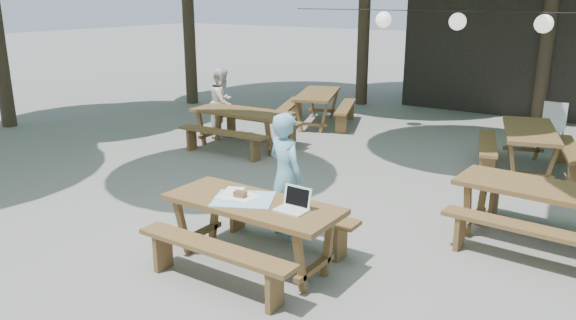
{
  "coord_description": "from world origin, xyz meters",
  "views": [
    {
      "loc": [
        3.38,
        -5.43,
        2.92
      ],
      "look_at": [
        -0.13,
        -0.18,
        1.05
      ],
      "focal_mm": 35.0,
      "sensor_mm": 36.0,
      "label": 1
    }
  ],
  "objects_px": {
    "main_picnic_table": "(253,232)",
    "second_person": "(223,103)",
    "picnic_table_nw": "(242,129)",
    "plastic_chair": "(550,136)",
    "woman": "(286,176)"
  },
  "relations": [
    {
      "from": "main_picnic_table",
      "to": "second_person",
      "type": "xyz_separation_m",
      "value": [
        -4.14,
        4.4,
        0.34
      ]
    },
    {
      "from": "main_picnic_table",
      "to": "plastic_chair",
      "type": "height_order",
      "value": "plastic_chair"
    },
    {
      "from": "picnic_table_nw",
      "to": "second_person",
      "type": "distance_m",
      "value": 1.12
    },
    {
      "from": "woman",
      "to": "second_person",
      "type": "distance_m",
      "value": 5.36
    },
    {
      "from": "main_picnic_table",
      "to": "picnic_table_nw",
      "type": "bearing_deg",
      "value": 129.62
    },
    {
      "from": "main_picnic_table",
      "to": "plastic_chair",
      "type": "distance_m",
      "value": 7.4
    },
    {
      "from": "picnic_table_nw",
      "to": "woman",
      "type": "height_order",
      "value": "woman"
    },
    {
      "from": "second_person",
      "to": "plastic_chair",
      "type": "height_order",
      "value": "second_person"
    },
    {
      "from": "woman",
      "to": "plastic_chair",
      "type": "height_order",
      "value": "woman"
    },
    {
      "from": "main_picnic_table",
      "to": "second_person",
      "type": "relative_size",
      "value": 1.38
    },
    {
      "from": "woman",
      "to": "second_person",
      "type": "bearing_deg",
      "value": -22.49
    },
    {
      "from": "second_person",
      "to": "plastic_chair",
      "type": "xyz_separation_m",
      "value": [
        5.99,
        2.77,
        -0.47
      ]
    },
    {
      "from": "woman",
      "to": "plastic_chair",
      "type": "bearing_deg",
      "value": -88.24
    },
    {
      "from": "plastic_chair",
      "to": "main_picnic_table",
      "type": "bearing_deg",
      "value": -100.5
    },
    {
      "from": "second_person",
      "to": "plastic_chair",
      "type": "relative_size",
      "value": 1.62
    }
  ]
}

